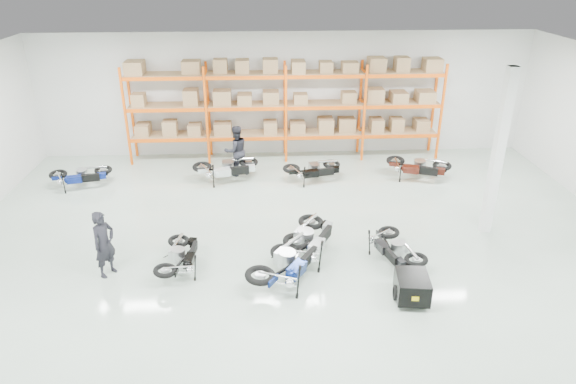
{
  "coord_description": "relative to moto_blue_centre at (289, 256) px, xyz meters",
  "views": [
    {
      "loc": [
        -0.88,
        -11.6,
        6.91
      ],
      "look_at": [
        -0.2,
        0.95,
        1.1
      ],
      "focal_mm": 32.0,
      "sensor_mm": 36.0,
      "label": 1
    }
  ],
  "objects": [
    {
      "name": "room",
      "position": [
        0.32,
        1.54,
        1.63
      ],
      "size": [
        18.0,
        18.0,
        18.0
      ],
      "color": "#B1C5B5",
      "rests_on": "ground"
    },
    {
      "name": "pallet_rack",
      "position": [
        0.32,
        7.99,
        1.64
      ],
      "size": [
        11.28,
        0.98,
        3.62
      ],
      "color": "#FF5C0D",
      "rests_on": "ground"
    },
    {
      "name": "structural_column",
      "position": [
        5.52,
        2.04,
        1.63
      ],
      "size": [
        0.25,
        0.25,
        4.5
      ],
      "primitive_type": "cube",
      "color": "white",
      "rests_on": "ground"
    },
    {
      "name": "moto_blue_centre",
      "position": [
        0.0,
        0.0,
        0.0
      ],
      "size": [
        1.93,
        2.25,
        1.31
      ],
      "primitive_type": null,
      "rotation": [
        0.0,
        -0.09,
        2.58
      ],
      "color": "#07164A",
      "rests_on": "ground"
    },
    {
      "name": "moto_silver_left",
      "position": [
        0.53,
        0.98,
        -0.0
      ],
      "size": [
        1.82,
        2.25,
        1.31
      ],
      "primitive_type": null,
      "rotation": [
        0.0,
        -0.09,
        2.66
      ],
      "color": "#B8BABF",
      "rests_on": "ground"
    },
    {
      "name": "moto_black_far_left",
      "position": [
        -2.56,
        0.53,
        -0.13
      ],
      "size": [
        0.94,
        1.67,
        1.04
      ],
      "primitive_type": null,
      "rotation": [
        0.0,
        -0.09,
        3.05
      ],
      "color": "black",
      "rests_on": "ground"
    },
    {
      "name": "moto_touring_right",
      "position": [
        2.64,
        0.63,
        -0.12
      ],
      "size": [
        1.2,
        1.79,
        1.06
      ],
      "primitive_type": null,
      "rotation": [
        0.0,
        -0.09,
        0.25
      ],
      "color": "black",
      "rests_on": "ground"
    },
    {
      "name": "trailer",
      "position": [
        2.64,
        -0.97,
        -0.26
      ],
      "size": [
        0.79,
        1.49,
        0.61
      ],
      "rotation": [
        0.0,
        0.0,
        -0.12
      ],
      "color": "black",
      "rests_on": "ground"
    },
    {
      "name": "moto_back_a",
      "position": [
        -6.48,
        5.66,
        -0.1
      ],
      "size": [
        1.82,
        1.17,
        1.09
      ],
      "primitive_type": null,
      "rotation": [
        0.0,
        -0.09,
        1.78
      ],
      "color": "navy",
      "rests_on": "ground"
    },
    {
      "name": "moto_back_b",
      "position": [
        -1.75,
        5.92,
        -0.04
      ],
      "size": [
        2.06,
        1.34,
        1.23
      ],
      "primitive_type": null,
      "rotation": [
        0.0,
        -0.09,
        1.79
      ],
      "color": "silver",
      "rests_on": "ground"
    },
    {
      "name": "moto_back_c",
      "position": [
        1.15,
        5.73,
        -0.1
      ],
      "size": [
        1.86,
        1.21,
        1.11
      ],
      "primitive_type": null,
      "rotation": [
        0.0,
        -0.09,
        1.79
      ],
      "color": "black",
      "rests_on": "ground"
    },
    {
      "name": "moto_back_d",
      "position": [
        4.69,
        5.73,
        -0.05
      ],
      "size": [
        2.07,
        1.52,
        1.21
      ],
      "primitive_type": null,
      "rotation": [
        0.0,
        -0.09,
        1.21
      ],
      "color": "#3B120B",
      "rests_on": "ground"
    },
    {
      "name": "person_left",
      "position": [
        -4.27,
        0.44,
        0.2
      ],
      "size": [
        0.65,
        0.72,
        1.64
      ],
      "primitive_type": "imported",
      "rotation": [
        0.0,
        0.0,
        1.01
      ],
      "color": "black",
      "rests_on": "ground"
    },
    {
      "name": "person_back",
      "position": [
        -1.44,
        6.41,
        0.25
      ],
      "size": [
        1.04,
        0.95,
        1.75
      ],
      "primitive_type": "imported",
      "rotation": [
        0.0,
        0.0,
        3.57
      ],
      "color": "black",
      "rests_on": "ground"
    }
  ]
}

